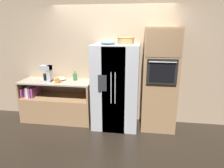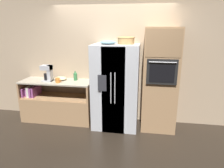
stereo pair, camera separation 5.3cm
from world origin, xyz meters
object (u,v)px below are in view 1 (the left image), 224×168
wall_oven (160,80)px  mug (57,81)px  wicker_basket (126,40)px  refrigerator (116,87)px  bottle_tall (75,76)px  fruit_bowl (108,42)px  coffee_maker (47,73)px  mixing_bowl (60,79)px

wall_oven → mug: (-2.11, -0.13, -0.06)m
mug → wall_oven: bearing=3.5°
wicker_basket → mug: wicker_basket is taller
refrigerator → wall_oven: size_ratio=0.84×
wicker_basket → wall_oven: bearing=-2.4°
wall_oven → bottle_tall: (-1.81, 0.14, -0.02)m
bottle_tall → mug: bearing=-138.4°
fruit_bowl → wicker_basket: bearing=16.1°
wicker_basket → bottle_tall: (-1.11, 0.11, -0.79)m
wall_oven → fruit_bowl: bearing=-176.2°
wicker_basket → mug: size_ratio=2.63×
wicker_basket → coffee_maker: (-1.67, -0.06, -0.69)m
wicker_basket → coffee_maker: bearing=-178.0°
refrigerator → mixing_bowl: (-1.26, 0.15, 0.09)m
mixing_bowl → wall_oven: bearing=-2.5°
wicker_basket → mug: bearing=-173.7°
fruit_bowl → bottle_tall: size_ratio=1.56×
refrigerator → mixing_bowl: size_ratio=6.42×
bottle_tall → wicker_basket: bearing=-5.5°
refrigerator → wall_oven: bearing=3.8°
wall_oven → wicker_basket: wall_oven is taller
coffee_maker → wicker_basket: bearing=2.0°
bottle_tall → mug: 0.40m
refrigerator → wall_oven: 0.90m
refrigerator → bottle_tall: refrigerator is taller
mug → wicker_basket: bearing=6.3°
bottle_tall → fruit_bowl: bearing=-14.8°
bottle_tall → mug: bottle_tall is taller
wall_oven → wicker_basket: 1.04m
wall_oven → mixing_bowl: 2.14m
wicker_basket → refrigerator: bearing=-154.4°
refrigerator → mug: refrigerator is taller
bottle_tall → wall_oven: bearing=-4.3°
fruit_bowl → mixing_bowl: (-1.11, 0.16, -0.81)m
refrigerator → mug: (-1.22, -0.07, 0.11)m
fruit_bowl → bottle_tall: fruit_bowl is taller
wicker_basket → fruit_bowl: wicker_basket is taller
mixing_bowl → coffee_maker: bearing=-151.3°
refrigerator → wicker_basket: (0.18, 0.09, 0.94)m
wall_oven → bottle_tall: bearing=175.7°
wall_oven → coffee_maker: size_ratio=5.93×
mixing_bowl → wicker_basket: bearing=-2.5°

